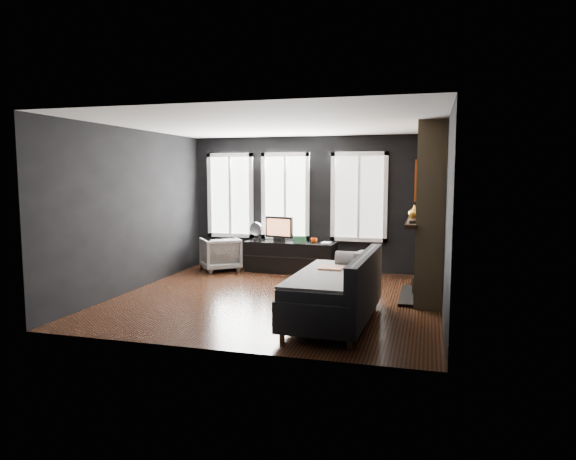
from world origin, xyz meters
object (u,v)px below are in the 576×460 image
(mug, at_px, (314,240))
(book, at_px, (322,237))
(mantel_vase, at_px, (414,212))
(sofa, at_px, (334,287))
(monitor, at_px, (279,227))
(armchair, at_px, (220,252))
(media_console, at_px, (291,257))

(mug, height_order, book, book)
(book, xyz_separation_m, mantel_vase, (1.76, -1.06, 0.60))
(sofa, relative_size, monitor, 3.47)
(book, bearing_deg, sofa, -75.70)
(mantel_vase, bearing_deg, book, 148.88)
(armchair, bearing_deg, media_console, 149.51)
(media_console, relative_size, mug, 14.43)
(armchair, bearing_deg, sofa, 96.68)
(sofa, relative_size, media_console, 1.21)
(book, height_order, mantel_vase, mantel_vase)
(mantel_vase, bearing_deg, monitor, 157.45)
(armchair, height_order, mug, armchair)
(monitor, bearing_deg, media_console, 8.37)
(sofa, height_order, mug, sofa)
(media_console, bearing_deg, mug, -3.33)
(armchair, distance_m, book, 2.11)
(monitor, distance_m, mug, 0.77)
(armchair, height_order, media_console, armchair)
(mug, bearing_deg, armchair, -176.67)
(media_console, distance_m, mug, 0.61)
(media_console, xyz_separation_m, mug, (0.49, -0.05, 0.37))
(mug, bearing_deg, sofa, -72.92)
(monitor, height_order, mantel_vase, mantel_vase)
(sofa, height_order, book, sofa)
(mug, xyz_separation_m, mantel_vase, (1.91, -1.01, 0.65))
(media_console, bearing_deg, book, 2.59)
(sofa, xyz_separation_m, book, (-0.81, 3.17, 0.27))
(armchair, bearing_deg, book, 147.37)
(armchair, relative_size, media_console, 0.41)
(armchair, height_order, monitor, monitor)
(sofa, bearing_deg, book, 106.43)
(monitor, bearing_deg, book, 13.22)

